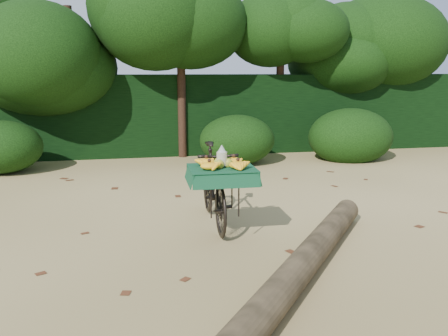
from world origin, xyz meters
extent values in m
plane|color=tan|center=(0.00, 0.00, 0.00)|extent=(80.00, 80.00, 0.00)
imported|color=black|center=(0.33, 0.58, 0.50)|extent=(0.51, 1.69, 1.01)
cube|color=black|center=(0.32, -0.02, 0.83)|extent=(0.37, 0.45, 0.03)
cube|color=#154F2F|center=(0.32, -0.02, 0.84)|extent=(0.74, 0.62, 0.01)
ellipsoid|color=olive|center=(0.39, -0.02, 0.90)|extent=(0.10, 0.08, 0.11)
ellipsoid|color=olive|center=(0.29, 0.03, 0.90)|extent=(0.10, 0.08, 0.11)
ellipsoid|color=olive|center=(0.28, -0.07, 0.90)|extent=(0.10, 0.08, 0.11)
cylinder|color=#EAE5C6|center=(0.32, -0.01, 0.94)|extent=(0.12, 0.12, 0.15)
cylinder|color=brown|center=(0.86, -1.16, 0.14)|extent=(2.59, 3.23, 0.28)
cube|color=black|center=(0.00, 6.30, 0.90)|extent=(26.00, 1.80, 1.80)
camera|label=1|loc=(-0.68, -5.05, 1.90)|focal=38.00mm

